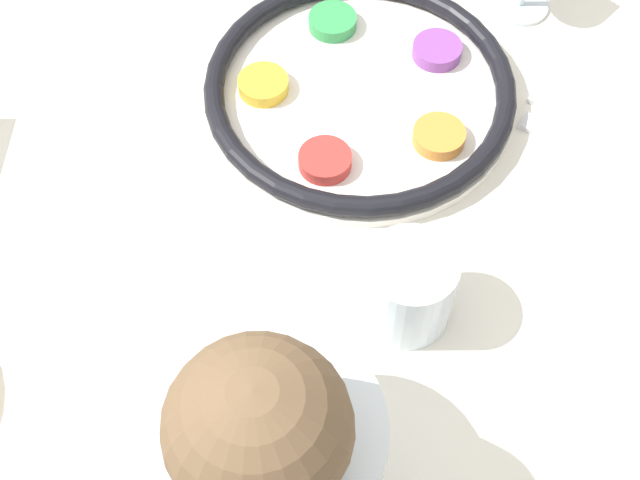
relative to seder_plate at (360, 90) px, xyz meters
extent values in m
plane|color=#564C47|center=(0.14, -0.06, -0.78)|extent=(8.00, 8.00, 0.00)
cube|color=silver|center=(0.14, -0.06, -0.40)|extent=(1.18, 0.93, 0.77)
cylinder|color=silver|center=(0.00, 0.00, -0.01)|extent=(0.31, 0.31, 0.01)
torus|color=black|center=(0.00, 0.00, 0.00)|extent=(0.31, 0.31, 0.02)
cylinder|color=red|center=(0.09, 0.00, 0.00)|extent=(0.05, 0.05, 0.01)
cylinder|color=orange|center=(0.03, 0.09, 0.00)|extent=(0.05, 0.05, 0.01)
cylinder|color=#844299|center=(-0.08, 0.06, 0.00)|extent=(0.05, 0.05, 0.01)
cylinder|color=#33934C|center=(-0.08, -0.06, 0.00)|extent=(0.05, 0.05, 0.01)
cylinder|color=gold|center=(0.03, -0.09, 0.00)|extent=(0.05, 0.05, 0.01)
cylinder|color=silver|center=(-0.19, 0.12, -0.01)|extent=(0.06, 0.06, 0.00)
cylinder|color=silver|center=(0.38, 0.06, -0.01)|extent=(0.11, 0.11, 0.01)
cylinder|color=silver|center=(0.38, 0.06, 0.03)|extent=(0.03, 0.03, 0.07)
cylinder|color=silver|center=(0.38, 0.06, 0.08)|extent=(0.17, 0.17, 0.03)
sphere|color=orange|center=(0.40, 0.08, 0.13)|extent=(0.08, 0.08, 0.08)
sphere|color=brown|center=(0.40, 0.07, 0.15)|extent=(0.12, 0.12, 0.12)
cylinder|color=silver|center=(0.21, 0.12, 0.02)|extent=(0.08, 0.08, 0.08)
cube|color=silver|center=(-0.04, 0.26, -0.01)|extent=(0.07, 0.20, 0.01)
cube|color=silver|center=(-0.01, 0.26, -0.01)|extent=(0.06, 0.20, 0.01)
camera|label=1|loc=(0.57, 0.18, 0.66)|focal=50.00mm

